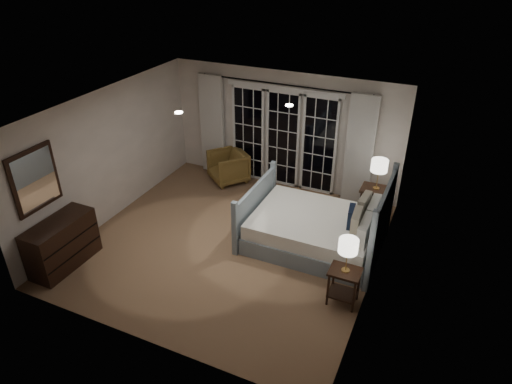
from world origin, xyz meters
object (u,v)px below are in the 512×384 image
at_px(bed, 317,229).
at_px(lamp_left, 348,246).
at_px(nightstand_right, 374,199).
at_px(nightstand_left, 344,282).
at_px(dresser, 62,243).
at_px(armchair, 228,167).
at_px(lamp_right, 379,166).

distance_m(bed, lamp_left, 1.63).
bearing_deg(nightstand_right, nightstand_left, -88.36).
bearing_deg(lamp_left, bed, 123.02).
distance_m(bed, nightstand_left, 1.47).
bearing_deg(dresser, lamp_left, 12.92).
height_order(bed, nightstand_right, bed).
bearing_deg(armchair, lamp_left, -0.52).
height_order(nightstand_left, lamp_left, lamp_left).
bearing_deg(dresser, nightstand_left, 12.92).
xyz_separation_m(nightstand_right, lamp_left, (0.07, -2.45, 0.57)).
xyz_separation_m(nightstand_right, lamp_right, (0.00, 0.00, 0.71)).
bearing_deg(dresser, nightstand_right, 38.39).
height_order(bed, lamp_right, bed).
bearing_deg(nightstand_right, dresser, -141.61).
distance_m(armchair, dresser, 3.93).
bearing_deg(bed, lamp_left, -56.98).
relative_size(nightstand_right, lamp_left, 1.29).
distance_m(bed, dresser, 4.29).
distance_m(nightstand_left, lamp_right, 2.57).
relative_size(nightstand_right, lamp_right, 1.19).
distance_m(nightstand_left, lamp_left, 0.64).
height_order(lamp_right, armchair, lamp_right).
xyz_separation_m(nightstand_right, dresser, (-4.38, -3.47, -0.05)).
bearing_deg(nightstand_left, lamp_left, -14.04).
bearing_deg(bed, lamp_right, 58.82).
xyz_separation_m(nightstand_left, dresser, (-4.45, -1.02, 0.03)).
relative_size(bed, dresser, 1.95).
bearing_deg(armchair, dresser, -67.25).
distance_m(bed, armchair, 2.97).
xyz_separation_m(lamp_left, lamp_right, (-0.07, 2.45, 0.14)).
relative_size(armchair, dresser, 0.65).
bearing_deg(lamp_right, bed, -121.18).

